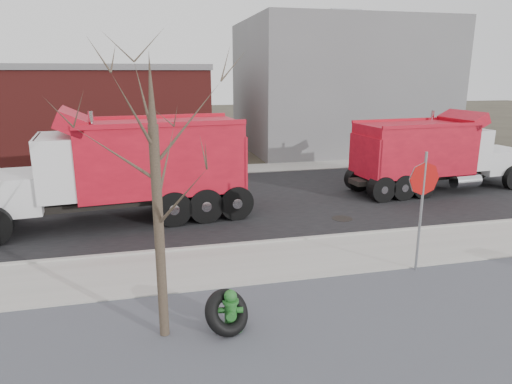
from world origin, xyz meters
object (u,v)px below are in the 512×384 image
object	(u,v)px
fire_hydrant	(231,312)
dump_truck_red_b	(124,165)
truck_tire	(227,312)
dump_truck_red_a	(434,152)
stop_sign	(423,192)

from	to	relation	value
fire_hydrant	dump_truck_red_b	distance (m)	7.95
fire_hydrant	truck_tire	xyz separation A→B (m)	(-0.08, -0.01, 0.01)
dump_truck_red_a	dump_truck_red_b	xyz separation A→B (m)	(-12.33, -1.22, 0.25)
dump_truck_red_a	dump_truck_red_b	size ratio (longest dim) A/B	0.90
truck_tire	dump_truck_red_a	distance (m)	13.53
truck_tire	dump_truck_red_a	bearing A→B (deg)	40.39
dump_truck_red_a	stop_sign	bearing A→B (deg)	-130.67
truck_tire	dump_truck_red_a	world-z (taller)	dump_truck_red_a
truck_tire	dump_truck_red_b	size ratio (longest dim) A/B	0.13
dump_truck_red_a	dump_truck_red_b	distance (m)	12.39
dump_truck_red_b	truck_tire	bearing A→B (deg)	99.47
fire_hydrant	stop_sign	xyz separation A→B (m)	(5.03, 1.64, 1.65)
dump_truck_red_a	truck_tire	bearing A→B (deg)	-144.27
truck_tire	dump_truck_red_a	xyz separation A→B (m)	(10.26, 8.73, 1.25)
fire_hydrant	dump_truck_red_b	xyz separation A→B (m)	(-2.15, 7.50, 1.51)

